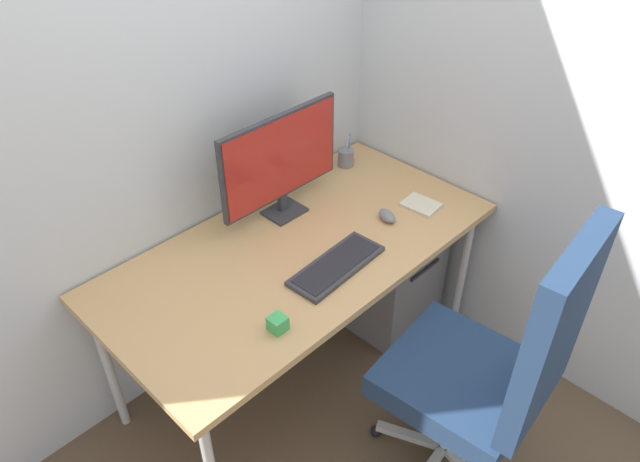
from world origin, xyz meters
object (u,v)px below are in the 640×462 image
(keyboard, at_px, (336,265))
(pen_holder, at_px, (346,157))
(filing_cabinet, at_px, (384,267))
(mouse, at_px, (387,216))
(desk_clamp_accessory, at_px, (278,324))
(office_chair, at_px, (495,367))
(notebook, at_px, (421,205))
(monitor, at_px, (281,160))

(keyboard, height_order, pen_holder, pen_holder)
(filing_cabinet, height_order, keyboard, keyboard)
(mouse, relative_size, desk_clamp_accessory, 1.68)
(keyboard, bearing_deg, office_chair, -82.45)
(office_chair, height_order, keyboard, office_chair)
(keyboard, distance_m, desk_clamp_accessory, 0.38)
(keyboard, distance_m, mouse, 0.38)
(mouse, distance_m, notebook, 0.19)
(filing_cabinet, height_order, notebook, notebook)
(keyboard, bearing_deg, notebook, 1.94)
(filing_cabinet, bearing_deg, desk_clamp_accessory, -164.65)
(pen_holder, bearing_deg, keyboard, -140.07)
(mouse, distance_m, desk_clamp_accessory, 0.75)
(office_chair, xyz_separation_m, mouse, (0.29, 0.71, 0.12))
(monitor, relative_size, pen_holder, 3.65)
(keyboard, relative_size, pen_holder, 2.54)
(office_chair, relative_size, mouse, 12.86)
(monitor, bearing_deg, pen_holder, 8.49)
(monitor, bearing_deg, keyboard, -104.55)
(monitor, bearing_deg, filing_cabinet, -29.97)
(desk_clamp_accessory, bearing_deg, keyboard, 11.97)
(monitor, distance_m, notebook, 0.64)
(notebook, bearing_deg, monitor, 133.38)
(keyboard, xyz_separation_m, desk_clamp_accessory, (-0.37, -0.08, 0.02))
(pen_holder, bearing_deg, filing_cabinet, -98.39)
(notebook, bearing_deg, keyboard, 176.86)
(office_chair, relative_size, keyboard, 2.96)
(mouse, relative_size, pen_holder, 0.59)
(mouse, bearing_deg, pen_holder, 82.82)
(keyboard, height_order, desk_clamp_accessory, desk_clamp_accessory)
(monitor, height_order, pen_holder, monitor)
(office_chair, distance_m, filing_cabinet, 0.99)
(monitor, height_order, mouse, monitor)
(office_chair, relative_size, notebook, 8.12)
(mouse, xyz_separation_m, notebook, (0.18, -0.04, -0.01))
(mouse, bearing_deg, desk_clamp_accessory, -150.68)
(pen_holder, distance_m, notebook, 0.47)
(monitor, xyz_separation_m, mouse, (0.26, -0.35, -0.23))
(mouse, relative_size, notebook, 0.63)
(monitor, distance_m, pen_holder, 0.52)
(pen_holder, bearing_deg, office_chair, -113.45)
(notebook, xyz_separation_m, desk_clamp_accessory, (-0.92, -0.10, 0.02))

